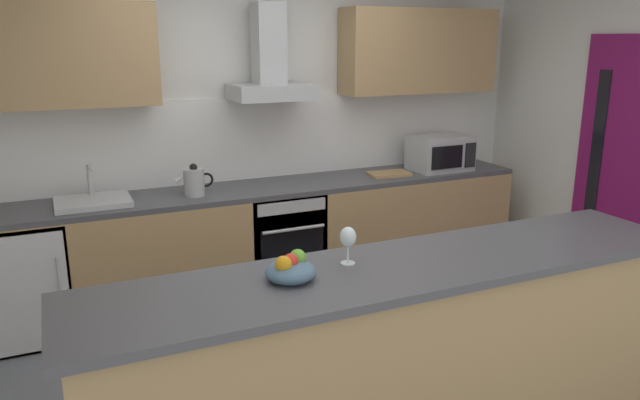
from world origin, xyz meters
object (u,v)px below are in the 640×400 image
(kettle, at_px, (194,182))
(chopping_board, at_px, (389,174))
(microwave, at_px, (440,153))
(wine_glass, at_px, (348,238))
(fruit_bowl, at_px, (291,270))
(sink, at_px, (93,201))
(refrigerator, at_px, (24,280))
(oven, at_px, (279,239))
(range_hood, at_px, (270,69))

(kettle, bearing_deg, chopping_board, 0.35)
(microwave, relative_size, wine_glass, 2.81)
(fruit_bowl, distance_m, chopping_board, 2.66)
(microwave, xyz_separation_m, sink, (-2.86, 0.04, -0.12))
(wine_glass, bearing_deg, kettle, 97.61)
(kettle, xyz_separation_m, wine_glass, (0.26, -1.96, 0.13))
(refrigerator, relative_size, wine_glass, 4.78)
(oven, distance_m, refrigerator, 1.85)
(microwave, height_order, range_hood, range_hood)
(microwave, height_order, wine_glass, microwave)
(wine_glass, bearing_deg, microwave, 45.96)
(microwave, xyz_separation_m, kettle, (-2.16, -0.01, -0.04))
(kettle, bearing_deg, refrigerator, 178.51)
(refrigerator, xyz_separation_m, range_hood, (1.85, 0.13, 1.36))
(kettle, height_order, wine_glass, wine_glass)
(range_hood, bearing_deg, kettle, -166.20)
(wine_glass, xyz_separation_m, fruit_bowl, (-0.31, -0.07, -0.08))
(refrigerator, bearing_deg, sink, 1.61)
(refrigerator, height_order, range_hood, range_hood)
(chopping_board, bearing_deg, fruit_bowl, -129.88)
(microwave, relative_size, chopping_board, 1.47)
(refrigerator, bearing_deg, microwave, -0.43)
(fruit_bowl, bearing_deg, kettle, 88.71)
(microwave, height_order, chopping_board, microwave)
(sink, bearing_deg, range_hood, 4.96)
(refrigerator, height_order, chopping_board, chopping_board)
(range_hood, height_order, wine_glass, range_hood)
(sink, bearing_deg, kettle, -3.64)
(kettle, bearing_deg, range_hood, 13.80)
(fruit_bowl, bearing_deg, range_hood, 72.02)
(oven, bearing_deg, microwave, -1.07)
(microwave, bearing_deg, fruit_bowl, -137.39)
(fruit_bowl, height_order, chopping_board, fruit_bowl)
(kettle, distance_m, chopping_board, 1.66)
(oven, xyz_separation_m, kettle, (-0.66, -0.03, 0.55))
(fruit_bowl, bearing_deg, wine_glass, 12.02)
(microwave, bearing_deg, range_hood, 174.00)
(refrigerator, bearing_deg, oven, 0.08)
(refrigerator, bearing_deg, chopping_board, -0.42)
(range_hood, xyz_separation_m, chopping_board, (0.99, -0.15, -0.88))
(oven, height_order, refrigerator, oven)
(sink, height_order, fruit_bowl, sink)
(fruit_bowl, bearing_deg, chopping_board, 50.12)
(kettle, relative_size, fruit_bowl, 1.31)
(range_hood, bearing_deg, sink, -175.04)
(sink, bearing_deg, wine_glass, -64.31)
(oven, distance_m, sink, 1.45)
(range_hood, bearing_deg, oven, -90.00)
(kettle, height_order, fruit_bowl, kettle)
(oven, height_order, range_hood, range_hood)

